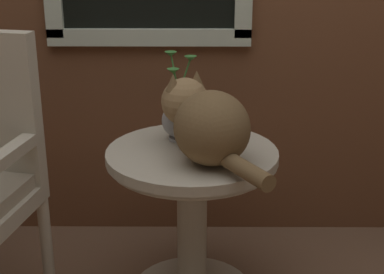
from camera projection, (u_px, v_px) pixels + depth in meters
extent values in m
cube|color=beige|center=(149.00, 37.00, 2.39)|extent=(0.85, 0.03, 0.07)
cylinder|color=#B2A893|center=(192.00, 227.00, 2.10)|extent=(0.11, 0.11, 0.53)
cylinder|color=#B2A893|center=(192.00, 155.00, 2.01)|extent=(0.60, 0.60, 0.03)
torus|color=#B2A893|center=(192.00, 162.00, 2.02)|extent=(0.58, 0.58, 0.02)
cylinder|color=#B2A893|center=(47.00, 248.00, 2.14)|extent=(0.04, 0.04, 0.41)
cube|color=#B2A893|center=(0.00, 161.00, 1.78)|extent=(0.14, 0.47, 0.04)
ellipsoid|color=brown|center=(212.00, 128.00, 1.85)|extent=(0.34, 0.35, 0.24)
sphere|color=olive|center=(185.00, 102.00, 1.98)|extent=(0.17, 0.17, 0.17)
cone|color=brown|center=(197.00, 79.00, 1.97)|extent=(0.05, 0.05, 0.06)
cone|color=brown|center=(173.00, 82.00, 1.93)|extent=(0.05, 0.05, 0.06)
cylinder|color=brown|center=(245.00, 170.00, 1.72)|extent=(0.16, 0.23, 0.05)
cylinder|color=#99999E|center=(179.00, 138.00, 2.10)|extent=(0.07, 0.07, 0.01)
ellipsoid|color=#99999E|center=(179.00, 120.00, 2.08)|extent=(0.12, 0.12, 0.12)
cylinder|color=#99999E|center=(179.00, 101.00, 2.05)|extent=(0.07, 0.07, 0.05)
torus|color=#99999E|center=(179.00, 94.00, 2.04)|extent=(0.09, 0.09, 0.02)
cylinder|color=#387533|center=(185.00, 76.00, 2.03)|extent=(0.05, 0.02, 0.13)
cone|color=#387533|center=(190.00, 59.00, 2.02)|extent=(0.04, 0.04, 0.02)
cylinder|color=#387533|center=(175.00, 74.00, 2.04)|extent=(0.03, 0.06, 0.14)
cone|color=#387533|center=(171.00, 54.00, 2.04)|extent=(0.04, 0.04, 0.02)
cylinder|color=#387533|center=(176.00, 83.00, 2.02)|extent=(0.02, 0.02, 0.09)
cone|color=#387533|center=(173.00, 71.00, 2.00)|extent=(0.04, 0.04, 0.02)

